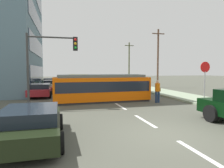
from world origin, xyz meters
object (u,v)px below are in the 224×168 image
city_bus (80,81)px  utility_pole_mid (158,57)px  streetcar_tram (101,88)px  parked_sedan_near (31,124)px  parked_sedan_mid (40,90)px  parked_sedan_far (51,85)px  pedestrian_crossing (158,90)px  traffic_light_mast (49,56)px  parked_sedan_furthest (50,82)px  utility_pole_far (129,62)px  stop_sign (205,73)px

city_bus → utility_pole_mid: size_ratio=0.74×
streetcar_tram → parked_sedan_near: 9.14m
city_bus → parked_sedan_mid: 6.70m
parked_sedan_near → parked_sedan_far: size_ratio=1.01×
pedestrian_crossing → utility_pole_mid: utility_pole_mid is taller
streetcar_tram → traffic_light_mast: (-3.70, -2.36, 2.20)m
parked_sedan_furthest → traffic_light_mast: size_ratio=0.96×
utility_pole_far → utility_pole_mid: bearing=-91.1°
pedestrian_crossing → stop_sign: size_ratio=0.58×
parked_sedan_far → utility_pole_far: size_ratio=0.52×
parked_sedan_near → parked_sedan_furthest: size_ratio=0.93×
pedestrian_crossing → stop_sign: stop_sign is taller
pedestrian_crossing → traffic_light_mast: (-7.62, -0.62, 2.33)m
utility_pole_far → stop_sign: bearing=-97.4°
parked_sedan_furthest → utility_pole_mid: bearing=-24.6°
stop_sign → traffic_light_mast: traffic_light_mast is taller
streetcar_tram → parked_sedan_mid: streetcar_tram is taller
parked_sedan_near → traffic_light_mast: (0.37, 5.81, 2.65)m
parked_sedan_near → parked_sedan_far: (-0.08, 18.86, -0.00)m
traffic_light_mast → utility_pole_mid: utility_pole_mid is taller
traffic_light_mast → parked_sedan_mid: bearing=100.2°
utility_pole_mid → parked_sedan_far: bearing=177.1°
pedestrian_crossing → parked_sedan_near: size_ratio=0.41×
city_bus → parked_sedan_far: size_ratio=1.44×
parked_sedan_far → city_bus: bearing=-23.2°
streetcar_tram → traffic_light_mast: bearing=-147.5°
parked_sedan_mid → parked_sedan_furthest: 12.71m
city_bus → parked_sedan_furthest: city_bus is taller
city_bus → utility_pole_far: 17.48m
traffic_light_mast → utility_pole_mid: size_ratio=0.58×
streetcar_tram → pedestrian_crossing: 4.29m
parked_sedan_far → utility_pole_mid: size_ratio=0.51×
utility_pole_mid → utility_pole_far: (0.24, 12.53, -0.08)m
city_bus → pedestrian_crossing: bearing=-67.1°
pedestrian_crossing → parked_sedan_far: pedestrian_crossing is taller
parked_sedan_near → traffic_light_mast: bearing=86.4°
traffic_light_mast → utility_pole_mid: bearing=42.1°
parked_sedan_mid → stop_sign: (11.72, -7.08, 1.57)m
parked_sedan_mid → utility_pole_mid: size_ratio=0.54×
parked_sedan_far → stop_sign: bearing=-51.4°
parked_sedan_mid → utility_pole_far: size_ratio=0.55×
parked_sedan_near → streetcar_tram: bearing=63.5°
streetcar_tram → parked_sedan_far: 11.48m
parked_sedan_far → traffic_light_mast: (0.45, -13.06, 2.65)m
streetcar_tram → city_bus: bearing=94.4°
pedestrian_crossing → city_bus: bearing=112.9°
streetcar_tram → parked_sedan_mid: (-4.84, 3.96, -0.45)m
parked_sedan_furthest → traffic_light_mast: bearing=-87.3°
streetcar_tram → city_bus: 9.25m
parked_sedan_far → streetcar_tram: bearing=-68.8°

